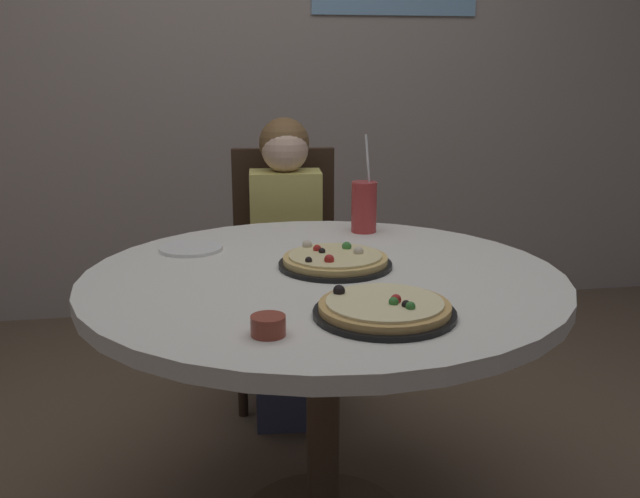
{
  "coord_description": "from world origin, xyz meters",
  "views": [
    {
      "loc": [
        -0.29,
        -1.69,
        1.27
      ],
      "look_at": [
        0.0,
        0.05,
        0.8
      ],
      "focal_mm": 39.38,
      "sensor_mm": 36.0,
      "label": 1
    }
  ],
  "objects_px": {
    "dining_table": "(323,308)",
    "sauce_bowl": "(268,326)",
    "plate_small": "(191,248)",
    "chair_wooden": "(285,258)",
    "pizza_veggie": "(335,261)",
    "diner_child": "(287,284)",
    "pizza_cheese": "(384,309)",
    "soda_cup": "(364,207)"
  },
  "relations": [
    {
      "from": "dining_table",
      "to": "sauce_bowl",
      "type": "bearing_deg",
      "value": -113.85
    },
    {
      "from": "dining_table",
      "to": "plate_small",
      "type": "bearing_deg",
      "value": 139.7
    },
    {
      "from": "dining_table",
      "to": "chair_wooden",
      "type": "bearing_deg",
      "value": 89.57
    },
    {
      "from": "chair_wooden",
      "to": "pizza_veggie",
      "type": "distance_m",
      "value": 0.92
    },
    {
      "from": "diner_child",
      "to": "sauce_bowl",
      "type": "height_order",
      "value": "diner_child"
    },
    {
      "from": "plate_small",
      "to": "chair_wooden",
      "type": "bearing_deg",
      "value": 62.25
    },
    {
      "from": "dining_table",
      "to": "pizza_veggie",
      "type": "bearing_deg",
      "value": 51.21
    },
    {
      "from": "dining_table",
      "to": "pizza_cheese",
      "type": "xyz_separation_m",
      "value": [
        0.07,
        -0.33,
        0.11
      ]
    },
    {
      "from": "dining_table",
      "to": "pizza_veggie",
      "type": "distance_m",
      "value": 0.13
    },
    {
      "from": "soda_cup",
      "to": "pizza_cheese",
      "type": "bearing_deg",
      "value": -99.59
    },
    {
      "from": "pizza_cheese",
      "to": "soda_cup",
      "type": "distance_m",
      "value": 0.78
    },
    {
      "from": "pizza_cheese",
      "to": "soda_cup",
      "type": "relative_size",
      "value": 0.99
    },
    {
      "from": "soda_cup",
      "to": "plate_small",
      "type": "height_order",
      "value": "soda_cup"
    },
    {
      "from": "pizza_cheese",
      "to": "pizza_veggie",
      "type": "bearing_deg",
      "value": 95.15
    },
    {
      "from": "pizza_cheese",
      "to": "sauce_bowl",
      "type": "relative_size",
      "value": 4.35
    },
    {
      "from": "chair_wooden",
      "to": "pizza_veggie",
      "type": "xyz_separation_m",
      "value": [
        0.03,
        -0.89,
        0.24
      ]
    },
    {
      "from": "dining_table",
      "to": "pizza_veggie",
      "type": "xyz_separation_m",
      "value": [
        0.04,
        0.05,
        0.11
      ]
    },
    {
      "from": "sauce_bowl",
      "to": "pizza_cheese",
      "type": "bearing_deg",
      "value": 15.05
    },
    {
      "from": "dining_table",
      "to": "plate_small",
      "type": "distance_m",
      "value": 0.45
    },
    {
      "from": "diner_child",
      "to": "pizza_veggie",
      "type": "height_order",
      "value": "diner_child"
    },
    {
      "from": "pizza_veggie",
      "to": "sauce_bowl",
      "type": "height_order",
      "value": "pizza_veggie"
    },
    {
      "from": "pizza_veggie",
      "to": "pizza_cheese",
      "type": "distance_m",
      "value": 0.39
    },
    {
      "from": "chair_wooden",
      "to": "pizza_cheese",
      "type": "height_order",
      "value": "chair_wooden"
    },
    {
      "from": "dining_table",
      "to": "soda_cup",
      "type": "bearing_deg",
      "value": 64.59
    },
    {
      "from": "pizza_veggie",
      "to": "sauce_bowl",
      "type": "bearing_deg",
      "value": -115.73
    },
    {
      "from": "pizza_cheese",
      "to": "sauce_bowl",
      "type": "xyz_separation_m",
      "value": [
        -0.25,
        -0.07,
        0.0
      ]
    },
    {
      "from": "chair_wooden",
      "to": "dining_table",
      "type": "bearing_deg",
      "value": -90.43
    },
    {
      "from": "soda_cup",
      "to": "sauce_bowl",
      "type": "bearing_deg",
      "value": -114.66
    },
    {
      "from": "pizza_cheese",
      "to": "plate_small",
      "type": "relative_size",
      "value": 1.69
    },
    {
      "from": "pizza_veggie",
      "to": "soda_cup",
      "type": "height_order",
      "value": "soda_cup"
    },
    {
      "from": "dining_table",
      "to": "sauce_bowl",
      "type": "distance_m",
      "value": 0.45
    },
    {
      "from": "pizza_veggie",
      "to": "soda_cup",
      "type": "xyz_separation_m",
      "value": [
        0.16,
        0.38,
        0.06
      ]
    },
    {
      "from": "sauce_bowl",
      "to": "chair_wooden",
      "type": "bearing_deg",
      "value": 82.14
    },
    {
      "from": "diner_child",
      "to": "soda_cup",
      "type": "relative_size",
      "value": 3.52
    },
    {
      "from": "diner_child",
      "to": "pizza_veggie",
      "type": "distance_m",
      "value": 0.76
    },
    {
      "from": "pizza_veggie",
      "to": "sauce_bowl",
      "type": "relative_size",
      "value": 4.28
    },
    {
      "from": "sauce_bowl",
      "to": "soda_cup",
      "type": "bearing_deg",
      "value": 65.34
    },
    {
      "from": "pizza_veggie",
      "to": "plate_small",
      "type": "distance_m",
      "value": 0.44
    },
    {
      "from": "chair_wooden",
      "to": "sauce_bowl",
      "type": "bearing_deg",
      "value": -97.86
    },
    {
      "from": "sauce_bowl",
      "to": "plate_small",
      "type": "relative_size",
      "value": 0.39
    },
    {
      "from": "pizza_veggie",
      "to": "plate_small",
      "type": "xyz_separation_m",
      "value": [
        -0.38,
        0.24,
        -0.01
      ]
    },
    {
      "from": "diner_child",
      "to": "pizza_cheese",
      "type": "distance_m",
      "value": 1.13
    }
  ]
}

